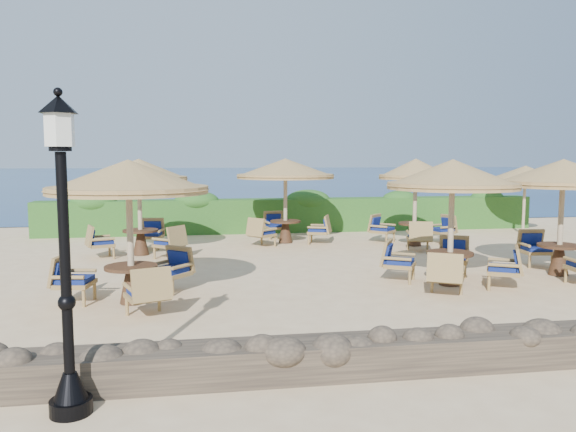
{
  "coord_description": "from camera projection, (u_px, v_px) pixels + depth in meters",
  "views": [
    {
      "loc": [
        -3.44,
        -12.76,
        2.7
      ],
      "look_at": [
        -1.34,
        0.35,
        1.3
      ],
      "focal_mm": 35.0,
      "sensor_mm": 36.0,
      "label": 1
    }
  ],
  "objects": [
    {
      "name": "ground",
      "position": [
        346.0,
        271.0,
        13.35
      ],
      "size": [
        120.0,
        120.0,
        0.0
      ],
      "primitive_type": "plane",
      "color": "beige",
      "rests_on": "ground"
    },
    {
      "name": "sea",
      "position": [
        222.0,
        176.0,
        82.09
      ],
      "size": [
        160.0,
        160.0,
        0.0
      ],
      "primitive_type": "plane",
      "color": "navy",
      "rests_on": "ground"
    },
    {
      "name": "hedge",
      "position": [
        294.0,
        215.0,
        20.36
      ],
      "size": [
        18.0,
        0.9,
        1.2
      ],
      "primitive_type": "cube",
      "color": "#204F19",
      "rests_on": "ground"
    },
    {
      "name": "stone_wall",
      "position": [
        470.0,
        350.0,
        7.24
      ],
      "size": [
        15.0,
        0.65,
        0.44
      ],
      "primitive_type": "cube",
      "color": "brown",
      "rests_on": "ground"
    },
    {
      "name": "lamp_post",
      "position": [
        65.0,
        269.0,
        5.76
      ],
      "size": [
        0.44,
        0.44,
        3.31
      ],
      "color": "black",
      "rests_on": "ground"
    },
    {
      "name": "extra_parasol",
      "position": [
        525.0,
        172.0,
        19.46
      ],
      "size": [
        2.3,
        2.3,
        2.41
      ],
      "color": "tan",
      "rests_on": "ground"
    },
    {
      "name": "cafe_set_0",
      "position": [
        129.0,
        199.0,
        10.2
      ],
      "size": [
        2.93,
        2.93,
        2.65
      ],
      "color": "tan",
      "rests_on": "ground"
    },
    {
      "name": "cafe_set_1",
      "position": [
        452.0,
        200.0,
        11.68
      ],
      "size": [
        2.79,
        2.79,
        2.65
      ],
      "color": "tan",
      "rests_on": "ground"
    },
    {
      "name": "cafe_set_2",
      "position": [
        563.0,
        187.0,
        12.66
      ],
      "size": [
        2.88,
        2.88,
        2.65
      ],
      "color": "tan",
      "rests_on": "ground"
    },
    {
      "name": "cafe_set_3",
      "position": [
        139.0,
        187.0,
        15.33
      ],
      "size": [
        2.76,
        2.77,
        2.65
      ],
      "color": "tan",
      "rests_on": "ground"
    },
    {
      "name": "cafe_set_4",
      "position": [
        285.0,
        180.0,
        17.53
      ],
      "size": [
        3.09,
        3.09,
        2.65
      ],
      "color": "tan",
      "rests_on": "ground"
    },
    {
      "name": "cafe_set_5",
      "position": [
        415.0,
        189.0,
        16.97
      ],
      "size": [
        2.69,
        2.67,
        2.65
      ],
      "color": "tan",
      "rests_on": "ground"
    }
  ]
}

